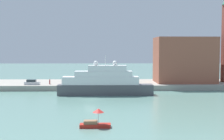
# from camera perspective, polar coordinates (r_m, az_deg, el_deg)

# --- Properties ---
(ground) EXTENTS (400.00, 400.00, 0.00)m
(ground) POSITION_cam_1_polar(r_m,az_deg,el_deg) (75.37, -4.09, -5.54)
(ground) COLOR slate
(quay_dock) EXTENTS (110.00, 20.10, 1.59)m
(quay_dock) POSITION_cam_1_polar(r_m,az_deg,el_deg) (101.06, -3.42, -2.70)
(quay_dock) COLOR gray
(quay_dock) RESTS_ON ground
(large_yacht) EXTENTS (25.56, 3.80, 10.82)m
(large_yacht) POSITION_cam_1_polar(r_m,az_deg,el_deg) (82.95, -1.50, -2.44)
(large_yacht) COLOR #4C4C51
(large_yacht) RESTS_ON ground
(small_motorboat) EXTENTS (4.87, 1.75, 3.00)m
(small_motorboat) POSITION_cam_1_polar(r_m,az_deg,el_deg) (48.97, -3.15, -9.48)
(small_motorboat) COLOR #B22319
(small_motorboat) RESTS_ON ground
(harbor_building) EXTENTS (18.78, 11.86, 14.63)m
(harbor_building) POSITION_cam_1_polar(r_m,az_deg,el_deg) (102.84, 13.27, 1.84)
(harbor_building) COLOR #93513D
(harbor_building) RESTS_ON quay_dock
(parked_car) EXTENTS (4.55, 1.62, 1.56)m
(parked_car) POSITION_cam_1_polar(r_m,az_deg,el_deg) (96.53, -14.62, -2.25)
(parked_car) COLOR silver
(parked_car) RESTS_ON quay_dock
(person_figure) EXTENTS (0.36, 0.36, 1.72)m
(person_figure) POSITION_cam_1_polar(r_m,az_deg,el_deg) (96.07, -11.46, -2.16)
(person_figure) COLOR maroon
(person_figure) RESTS_ON quay_dock
(mooring_bollard) EXTENTS (0.41, 0.41, 0.81)m
(mooring_bollard) POSITION_cam_1_polar(r_m,az_deg,el_deg) (92.37, -4.56, -2.57)
(mooring_bollard) COLOR black
(mooring_bollard) RESTS_ON quay_dock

